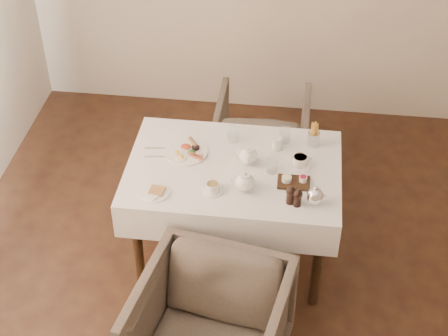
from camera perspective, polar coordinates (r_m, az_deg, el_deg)
table at (r=4.17m, az=0.79°, el=-1.14°), size 1.28×0.88×0.75m
armchair_near at (r=3.75m, az=-1.12°, el=-13.57°), size 0.89×0.90×0.71m
armchair_far at (r=5.09m, az=3.18°, el=2.66°), size 0.67×0.69×0.62m
breakfast_plate at (r=4.21m, az=-3.12°, el=1.41°), size 0.27×0.27×0.03m
side_plate at (r=3.93m, az=-5.86°, el=-2.05°), size 0.18×0.17×0.02m
teapot_centre at (r=4.09m, az=2.06°, el=1.11°), size 0.19×0.17×0.13m
teapot_front at (r=3.90m, az=1.76°, el=-1.10°), size 0.17×0.14×0.12m
creamer at (r=4.22m, az=4.40°, el=2.09°), size 0.09×0.09×0.08m
teacup_near at (r=3.91m, az=-0.94°, el=-1.67°), size 0.12×0.12×0.06m
teacup_far at (r=4.11m, az=6.33°, el=0.53°), size 0.14×0.14×0.07m
glass_left at (r=4.28m, az=0.77°, el=2.88°), size 0.08×0.08×0.10m
glass_mid at (r=4.04m, az=4.03°, el=0.21°), size 0.07×0.07×0.09m
glass_right at (r=4.28m, az=5.06°, el=2.75°), size 0.08×0.08×0.10m
condiment_board at (r=3.99m, az=5.79°, el=-1.12°), size 0.19×0.13×0.05m
pepper_mill_left at (r=3.83m, az=5.56°, el=-2.25°), size 0.07×0.07×0.11m
pepper_mill_right at (r=3.82m, az=6.14°, el=-2.47°), size 0.07×0.07×0.11m
silver_pot at (r=3.84m, az=7.58°, el=-2.24°), size 0.14×0.13×0.13m
fries_cup at (r=4.26m, az=7.48°, el=2.72°), size 0.08×0.08×0.16m
cutlery_fork at (r=4.25m, az=-5.45°, el=1.64°), size 0.18×0.03×0.00m
cutlery_knife at (r=4.19m, az=-5.46°, el=0.94°), size 0.17×0.03×0.00m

